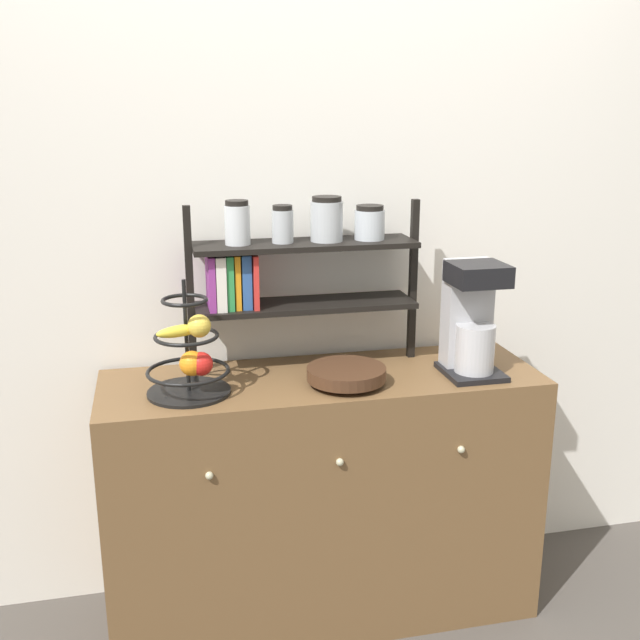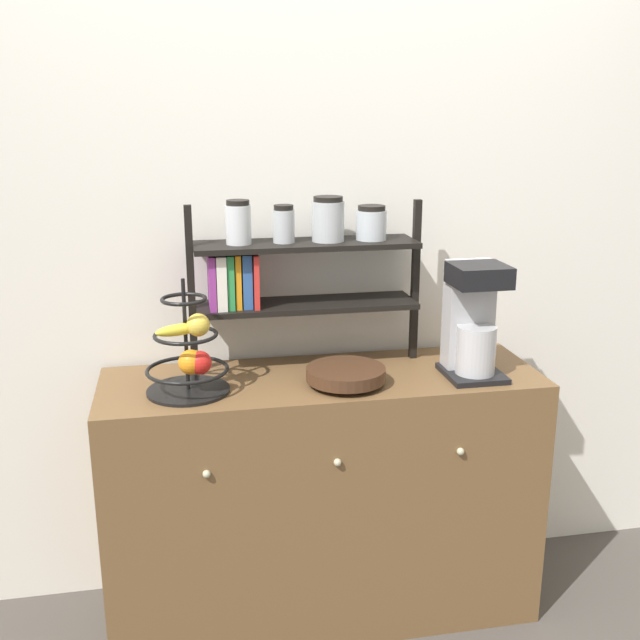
{
  "view_description": "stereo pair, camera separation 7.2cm",
  "coord_description": "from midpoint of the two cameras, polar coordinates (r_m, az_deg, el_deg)",
  "views": [
    {
      "loc": [
        -0.52,
        -2.01,
        1.71
      ],
      "look_at": [
        -0.01,
        0.23,
        1.06
      ],
      "focal_mm": 42.0,
      "sensor_mm": 36.0,
      "label": 1
    },
    {
      "loc": [
        -0.44,
        -2.02,
        1.71
      ],
      "look_at": [
        -0.01,
        0.23,
        1.06
      ],
      "focal_mm": 42.0,
      "sensor_mm": 36.0,
      "label": 2
    }
  ],
  "objects": [
    {
      "name": "wall_back",
      "position": [
        2.6,
        -1.96,
        6.67
      ],
      "size": [
        7.0,
        0.05,
        2.6
      ],
      "primitive_type": "cube",
      "color": "silver",
      "rests_on": "ground_plane"
    },
    {
      "name": "sideboard",
      "position": [
        2.63,
        -0.62,
        -13.28
      ],
      "size": [
        1.43,
        0.48,
        0.87
      ],
      "color": "brown",
      "rests_on": "ground_plane"
    },
    {
      "name": "coffee_maker",
      "position": [
        2.47,
        10.66,
        0.09
      ],
      "size": [
        0.18,
        0.21,
        0.37
      ],
      "color": "black",
      "rests_on": "sideboard"
    },
    {
      "name": "fruit_stand",
      "position": [
        2.29,
        -10.7,
        -2.85
      ],
      "size": [
        0.26,
        0.26,
        0.36
      ],
      "color": "black",
      "rests_on": "sideboard"
    },
    {
      "name": "wooden_bowl",
      "position": [
        2.37,
        1.16,
        -4.16
      ],
      "size": [
        0.25,
        0.25,
        0.06
      ],
      "color": "#422819",
      "rests_on": "sideboard"
    },
    {
      "name": "shelf_hutch",
      "position": [
        2.46,
        -3.26,
        4.55
      ],
      "size": [
        0.78,
        0.2,
        0.57
      ],
      "color": "black",
      "rests_on": "sideboard"
    }
  ]
}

